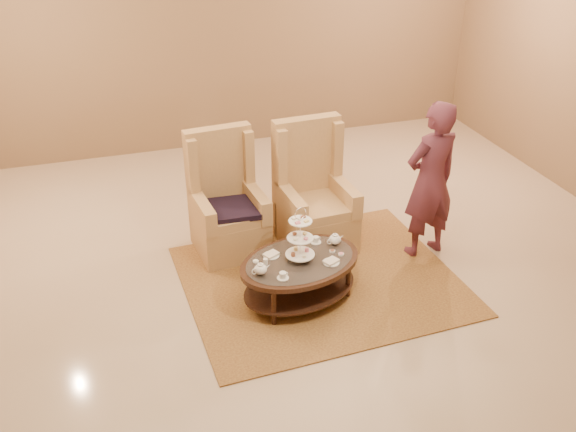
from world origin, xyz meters
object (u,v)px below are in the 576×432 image
object	(u,v)px
armchair_left	(227,211)
armchair_right	(312,204)
person	(430,181)
tea_table	(300,267)

from	to	relation	value
armchair_left	armchair_right	world-z (taller)	armchair_right
armchair_left	armchair_right	distance (m)	0.95
armchair_right	person	world-z (taller)	person
armchair_right	person	xyz separation A→B (m)	(1.09, -0.60, 0.40)
armchair_left	person	bearing A→B (deg)	-25.38
tea_table	person	size ratio (longest dim) A/B	0.80
person	armchair_left	bearing A→B (deg)	-30.61
armchair_right	person	size ratio (longest dim) A/B	0.81
armchair_left	armchair_right	bearing A→B (deg)	-14.32
armchair_right	person	bearing A→B (deg)	-31.93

